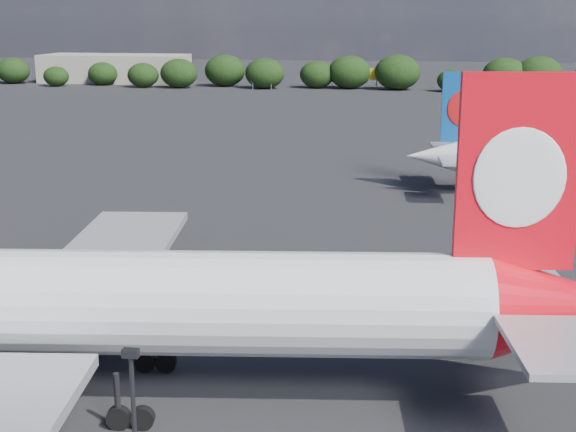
# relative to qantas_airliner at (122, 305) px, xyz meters

# --- Properties ---
(ground) EXTENTS (500.00, 500.00, 0.00)m
(ground) POSITION_rel_qantas_airliner_xyz_m (-8.81, 57.46, -5.28)
(ground) COLOR black
(ground) RESTS_ON ground
(qantas_airliner) EXTENTS (53.13, 50.64, 17.33)m
(qantas_airliner) POSITION_rel_qantas_airliner_xyz_m (0.00, 0.00, 0.00)
(qantas_airliner) COLOR silver
(qantas_airliner) RESTS_ON ground
(terminal_building) EXTENTS (42.00, 16.00, 8.00)m
(terminal_building) POSITION_rel_qantas_airliner_xyz_m (-73.81, 189.46, -1.28)
(terminal_building) COLOR gray
(terminal_building) RESTS_ON ground
(highway_sign) EXTENTS (6.00, 0.30, 4.50)m
(highway_sign) POSITION_rel_qantas_airliner_xyz_m (-26.81, 173.46, -2.15)
(highway_sign) COLOR #135F29
(highway_sign) RESTS_ON ground
(billboard_yellow) EXTENTS (5.00, 0.30, 5.50)m
(billboard_yellow) POSITION_rel_qantas_airliner_xyz_m (3.19, 179.46, -1.41)
(billboard_yellow) COLOR gold
(billboard_yellow) RESTS_ON ground
(horizon_treeline) EXTENTS (204.67, 17.49, 9.27)m
(horizon_treeline) POSITION_rel_qantas_airliner_xyz_m (8.86, 177.32, -1.12)
(horizon_treeline) COLOR black
(horizon_treeline) RESTS_ON ground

